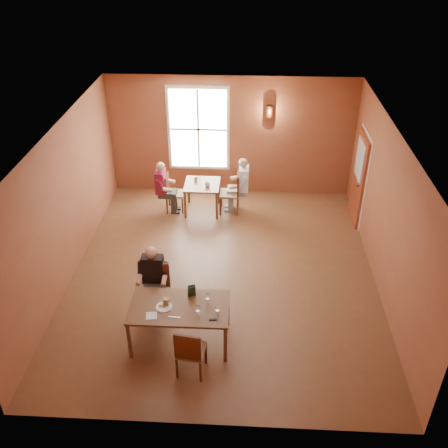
# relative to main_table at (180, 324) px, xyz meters

# --- Properties ---
(ground) EXTENTS (6.00, 7.00, 0.01)m
(ground) POSITION_rel_main_table_xyz_m (0.62, 1.89, -0.38)
(ground) COLOR brown
(ground) RESTS_ON ground
(wall_back) EXTENTS (6.00, 0.04, 3.00)m
(wall_back) POSITION_rel_main_table_xyz_m (0.62, 5.39, 1.12)
(wall_back) COLOR brown
(wall_back) RESTS_ON ground
(wall_front) EXTENTS (6.00, 0.04, 3.00)m
(wall_front) POSITION_rel_main_table_xyz_m (0.62, -1.61, 1.12)
(wall_front) COLOR brown
(wall_front) RESTS_ON ground
(wall_left) EXTENTS (0.04, 7.00, 3.00)m
(wall_left) POSITION_rel_main_table_xyz_m (-2.38, 1.89, 1.12)
(wall_left) COLOR brown
(wall_left) RESTS_ON ground
(wall_right) EXTENTS (0.04, 7.00, 3.00)m
(wall_right) POSITION_rel_main_table_xyz_m (3.62, 1.89, 1.12)
(wall_right) COLOR brown
(wall_right) RESTS_ON ground
(ceiling) EXTENTS (6.00, 7.00, 0.04)m
(ceiling) POSITION_rel_main_table_xyz_m (0.62, 1.89, 2.62)
(ceiling) COLOR white
(ceiling) RESTS_ON wall_back
(window) EXTENTS (1.36, 0.10, 1.96)m
(window) POSITION_rel_main_table_xyz_m (-0.18, 5.34, 1.32)
(window) COLOR white
(window) RESTS_ON wall_back
(door) EXTENTS (0.12, 1.04, 2.10)m
(door) POSITION_rel_main_table_xyz_m (3.56, 4.19, 0.67)
(door) COLOR maroon
(door) RESTS_ON ground
(wall_sconce) EXTENTS (0.16, 0.16, 0.28)m
(wall_sconce) POSITION_rel_main_table_xyz_m (1.52, 5.29, 1.82)
(wall_sconce) COLOR brown
(wall_sconce) RESTS_ON wall_back
(main_table) EXTENTS (1.62, 0.91, 0.76)m
(main_table) POSITION_rel_main_table_xyz_m (0.00, 0.00, 0.00)
(main_table) COLOR brown
(main_table) RESTS_ON ground
(chair_diner_main) EXTENTS (0.43, 0.43, 0.98)m
(chair_diner_main) POSITION_rel_main_table_xyz_m (-0.50, 0.65, 0.11)
(chair_diner_main) COLOR #523017
(chair_diner_main) RESTS_ON ground
(diner_main) EXTENTS (0.50, 0.50, 1.25)m
(diner_main) POSITION_rel_main_table_xyz_m (-0.50, 0.62, 0.24)
(diner_main) COLOR black
(diner_main) RESTS_ON ground
(chair_empty) EXTENTS (0.47, 0.47, 0.94)m
(chair_empty) POSITION_rel_main_table_xyz_m (0.25, -0.64, 0.09)
(chair_empty) COLOR #422011
(chair_empty) RESTS_ON ground
(plate_food) EXTENTS (0.30, 0.30, 0.03)m
(plate_food) POSITION_rel_main_table_xyz_m (-0.24, -0.03, 0.40)
(plate_food) COLOR silver
(plate_food) RESTS_ON main_table
(sandwich) EXTENTS (0.09, 0.09, 0.11)m
(sandwich) POSITION_rel_main_table_xyz_m (-0.21, 0.04, 0.43)
(sandwich) COLOR tan
(sandwich) RESTS_ON main_table
(goblet_a) EXTENTS (0.09, 0.09, 0.19)m
(goblet_a) POSITION_rel_main_table_xyz_m (0.45, 0.13, 0.47)
(goblet_a) COLOR white
(goblet_a) RESTS_ON main_table
(goblet_b) EXTENTS (0.08, 0.08, 0.18)m
(goblet_b) POSITION_rel_main_table_xyz_m (0.63, -0.14, 0.47)
(goblet_b) COLOR white
(goblet_b) RESTS_ON main_table
(goblet_c) EXTENTS (0.09, 0.09, 0.18)m
(goblet_c) POSITION_rel_main_table_xyz_m (0.32, -0.16, 0.47)
(goblet_c) COLOR white
(goblet_c) RESTS_ON main_table
(menu_stand) EXTENTS (0.14, 0.11, 0.21)m
(menu_stand) POSITION_rel_main_table_xyz_m (0.18, 0.28, 0.49)
(menu_stand) COLOR black
(menu_stand) RESTS_ON main_table
(knife) EXTENTS (0.20, 0.03, 0.00)m
(knife) POSITION_rel_main_table_xyz_m (-0.04, -0.25, 0.38)
(knife) COLOR silver
(knife) RESTS_ON main_table
(napkin) EXTENTS (0.20, 0.20, 0.01)m
(napkin) POSITION_rel_main_table_xyz_m (-0.41, -0.24, 0.38)
(napkin) COLOR white
(napkin) RESTS_ON main_table
(sunglasses) EXTENTS (0.13, 0.05, 0.02)m
(sunglasses) POSITION_rel_main_table_xyz_m (0.57, -0.29, 0.39)
(sunglasses) COLOR black
(sunglasses) RESTS_ON main_table
(second_table) EXTENTS (0.82, 0.82, 0.73)m
(second_table) POSITION_rel_main_table_xyz_m (-0.03, 4.35, -0.02)
(second_table) COLOR brown
(second_table) RESTS_ON ground
(chair_diner_white) EXTENTS (0.45, 0.45, 1.02)m
(chair_diner_white) POSITION_rel_main_table_xyz_m (0.62, 4.35, 0.13)
(chair_diner_white) COLOR brown
(chair_diner_white) RESTS_ON ground
(diner_white) EXTENTS (0.52, 0.52, 1.31)m
(diner_white) POSITION_rel_main_table_xyz_m (0.65, 4.35, 0.27)
(diner_white) COLOR silver
(diner_white) RESTS_ON ground
(chair_diner_maroon) EXTENTS (0.41, 0.41, 0.93)m
(chair_diner_maroon) POSITION_rel_main_table_xyz_m (-0.68, 4.35, 0.09)
(chair_diner_maroon) COLOR brown
(chair_diner_maroon) RESTS_ON ground
(diner_maroon) EXTENTS (0.50, 0.50, 1.25)m
(diner_maroon) POSITION_rel_main_table_xyz_m (-0.71, 4.35, 0.25)
(diner_maroon) COLOR maroon
(diner_maroon) RESTS_ON ground
(cup_a) EXTENTS (0.16, 0.16, 0.10)m
(cup_a) POSITION_rel_main_table_xyz_m (0.11, 4.23, 0.39)
(cup_a) COLOR silver
(cup_a) RESTS_ON second_table
(cup_b) EXTENTS (0.13, 0.13, 0.09)m
(cup_b) POSITION_rel_main_table_xyz_m (-0.19, 4.49, 0.39)
(cup_b) COLOR white
(cup_b) RESTS_ON second_table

